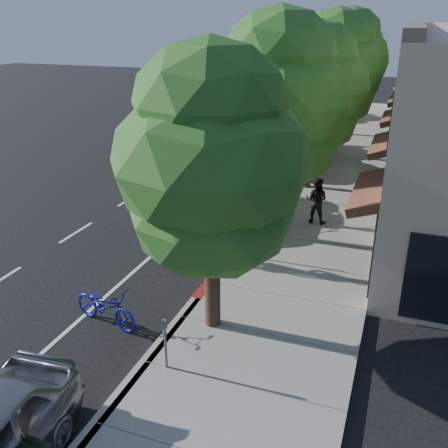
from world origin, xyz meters
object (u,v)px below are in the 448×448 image
at_px(street_tree_4, 349,58).
at_px(cyclist, 234,239).
at_px(street_tree_5, 358,62).
at_px(dark_sedan, 292,154).
at_px(pedestrian, 316,200).
at_px(street_tree_1, 278,103).
at_px(dark_suv_far, 335,109).
at_px(street_tree_2, 312,90).
at_px(silver_suv, 238,199).
at_px(street_tree_0, 211,165).
at_px(white_pickup, 304,142).
at_px(bicycle, 106,306).
at_px(street_tree_3, 334,70).

height_order(street_tree_4, cyclist, street_tree_4).
xyz_separation_m(street_tree_5, dark_sedan, (-1.40, -14.98, -3.48)).
bearing_deg(pedestrian, cyclist, 71.54).
distance_m(street_tree_1, dark_suv_far, 24.38).
distance_m(cyclist, pedestrian, 4.66).
bearing_deg(dark_sedan, street_tree_4, 73.79).
relative_size(street_tree_2, silver_suv, 1.31).
bearing_deg(cyclist, street_tree_0, 171.21).
bearing_deg(silver_suv, dark_sedan, 85.61).
relative_size(street_tree_2, street_tree_5, 1.06).
bearing_deg(white_pickup, street_tree_5, 80.99).
distance_m(street_tree_2, dark_suv_far, 18.44).
distance_m(street_tree_4, dark_suv_far, 7.48).
bearing_deg(silver_suv, dark_suv_far, 87.95).
bearing_deg(dark_suv_far, street_tree_0, -88.20).
bearing_deg(street_tree_2, street_tree_5, 90.00).
relative_size(street_tree_0, cyclist, 3.72).
relative_size(cyclist, bicycle, 0.94).
bearing_deg(street_tree_3, cyclist, -92.57).
bearing_deg(dark_sedan, street_tree_1, -88.52).
distance_m(street_tree_3, dark_suv_far, 12.74).
bearing_deg(street_tree_0, dark_sedan, 95.33).
relative_size(street_tree_3, street_tree_4, 0.99).
bearing_deg(street_tree_1, cyclist, -104.61).
xyz_separation_m(street_tree_1, bicycle, (-2.70, -6.79, -4.34)).
xyz_separation_m(street_tree_4, dark_suv_far, (-1.40, 6.00, -4.24)).
relative_size(street_tree_0, street_tree_4, 0.89).
relative_size(street_tree_3, silver_suv, 1.40).
relative_size(street_tree_0, dark_suv_far, 1.53).
relative_size(dark_sedan, dark_suv_far, 1.09).
xyz_separation_m(dark_suv_far, pedestrian, (2.60, -22.21, 0.24)).
bearing_deg(street_tree_1, bicycle, -111.70).
bearing_deg(pedestrian, dark_suv_far, -78.41).
bearing_deg(street_tree_3, white_pickup, 171.64).
relative_size(bicycle, white_pickup, 0.38).
height_order(street_tree_3, street_tree_5, street_tree_3).
bearing_deg(bicycle, cyclist, -13.23).
height_order(street_tree_2, dark_suv_far, street_tree_2).
distance_m(white_pickup, pedestrian, 10.74).
height_order(street_tree_0, pedestrian, street_tree_0).
relative_size(silver_suv, pedestrian, 3.20).
bearing_deg(street_tree_4, silver_suv, -96.44).
height_order(street_tree_2, street_tree_4, street_tree_4).
relative_size(street_tree_0, silver_suv, 1.26).
relative_size(dark_suv_far, pedestrian, 2.63).
distance_m(street_tree_1, cyclist, 4.68).
height_order(street_tree_3, street_tree_4, street_tree_4).
distance_m(street_tree_1, bicycle, 8.50).
xyz_separation_m(street_tree_5, cyclist, (-0.65, -26.49, -3.35)).
xyz_separation_m(street_tree_0, cyclist, (-0.65, 3.51, -3.43)).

